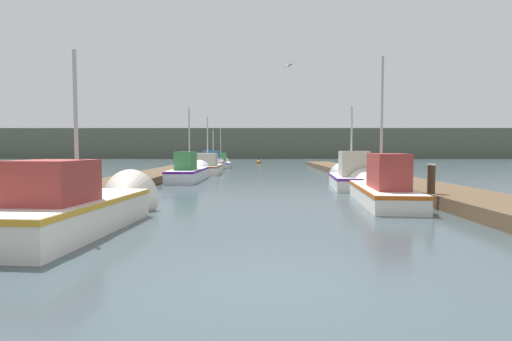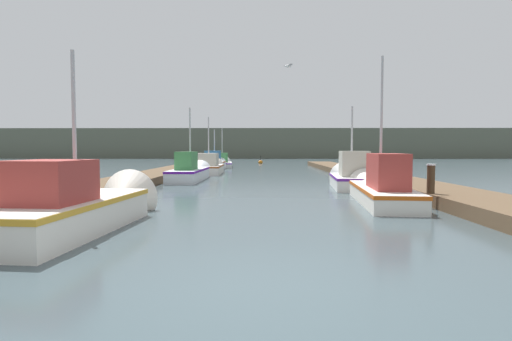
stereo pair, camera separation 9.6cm
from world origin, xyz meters
name	(u,v)px [view 2 (the right image)]	position (x,y,z in m)	size (l,w,h in m)	color
ground_plane	(264,288)	(0.00, 0.00, 0.00)	(200.00, 200.00, 0.00)	#38474C
dock_left	(148,177)	(-5.89, 16.00, 0.18)	(2.28, 40.00, 0.37)	brown
dock_right	(375,177)	(5.89, 16.00, 0.18)	(2.28, 40.00, 0.37)	brown
distant_shore_ridge	(261,144)	(0.00, 71.06, 2.59)	(120.00, 16.00, 5.18)	#565B4C
fishing_boat_0	(82,205)	(-3.79, 3.61, 0.47)	(2.01, 5.31, 4.07)	silver
fishing_boat_1	(379,187)	(3.70, 7.90, 0.46)	(1.91, 5.91, 4.88)	silver
fishing_boat_2	(351,176)	(3.85, 12.58, 0.46)	(1.98, 4.68, 3.93)	silver
fishing_boat_3	(191,171)	(-3.76, 16.68, 0.45)	(1.46, 6.44, 4.16)	silver
fishing_boat_4	(209,167)	(-3.51, 22.21, 0.44)	(1.84, 5.40, 4.28)	silver
fishing_boat_5	(215,163)	(-3.69, 27.01, 0.50)	(1.50, 5.53, 3.47)	silver
fishing_boat_6	(222,163)	(-3.53, 31.51, 0.34)	(2.03, 4.97, 4.07)	silver
mooring_piling_0	(431,185)	(4.85, 6.83, 0.62)	(0.25, 0.25, 1.22)	#473523
mooring_piling_1	(198,162)	(-4.62, 24.21, 0.67)	(0.33, 0.33, 1.32)	#473523
channel_buoy	(261,162)	(-0.05, 40.12, 0.14)	(0.50, 0.50, 1.00)	#BF6513
seagull_lead	(288,66)	(1.12, 12.49, 5.16)	(0.38, 0.53, 0.12)	white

